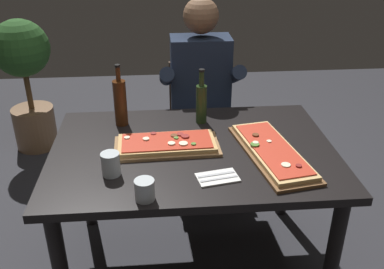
# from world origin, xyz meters

# --- Properties ---
(ground_plane) EXTENTS (6.40, 6.40, 0.00)m
(ground_plane) POSITION_xyz_m (0.00, 0.00, 0.00)
(ground_plane) COLOR #2D2D33
(dining_table) EXTENTS (1.40, 0.96, 0.74)m
(dining_table) POSITION_xyz_m (0.00, 0.00, 0.64)
(dining_table) COLOR black
(dining_table) RESTS_ON ground_plane
(pizza_rectangular_front) EXTENTS (0.52, 0.26, 0.05)m
(pizza_rectangular_front) POSITION_xyz_m (-0.13, 0.01, 0.76)
(pizza_rectangular_front) COLOR olive
(pizza_rectangular_front) RESTS_ON dining_table
(pizza_rectangular_left) EXTENTS (0.33, 0.65, 0.05)m
(pizza_rectangular_left) POSITION_xyz_m (0.37, -0.10, 0.76)
(pizza_rectangular_left) COLOR brown
(pizza_rectangular_left) RESTS_ON dining_table
(wine_bottle_dark) EXTENTS (0.07, 0.07, 0.34)m
(wine_bottle_dark) POSITION_xyz_m (-0.37, 0.30, 0.87)
(wine_bottle_dark) COLOR #47230F
(wine_bottle_dark) RESTS_ON dining_table
(oil_bottle_amber) EXTENTS (0.06, 0.06, 0.31)m
(oil_bottle_amber) POSITION_xyz_m (0.07, 0.30, 0.86)
(oil_bottle_amber) COLOR #233819
(oil_bottle_amber) RESTS_ON dining_table
(tumbler_near_camera) EXTENTS (0.08, 0.08, 0.09)m
(tumbler_near_camera) POSITION_xyz_m (-0.23, -0.41, 0.78)
(tumbler_near_camera) COLOR silver
(tumbler_near_camera) RESTS_ON dining_table
(tumbler_far_side) EXTENTS (0.08, 0.08, 0.11)m
(tumbler_far_side) POSITION_xyz_m (-0.38, -0.21, 0.79)
(tumbler_far_side) COLOR silver
(tumbler_far_side) RESTS_ON dining_table
(napkin_cutlery_set) EXTENTS (0.20, 0.14, 0.01)m
(napkin_cutlery_set) POSITION_xyz_m (0.08, -0.28, 0.74)
(napkin_cutlery_set) COLOR white
(napkin_cutlery_set) RESTS_ON dining_table
(diner_chair) EXTENTS (0.44, 0.44, 0.87)m
(diner_chair) POSITION_xyz_m (0.12, 0.86, 0.49)
(diner_chair) COLOR #3D2B1E
(diner_chair) RESTS_ON ground_plane
(seated_diner) EXTENTS (0.53, 0.41, 1.33)m
(seated_diner) POSITION_xyz_m (0.12, 0.74, 0.74)
(seated_diner) COLOR #23232D
(seated_diner) RESTS_ON ground_plane
(potted_plant_corner) EXTENTS (0.44, 0.44, 1.07)m
(potted_plant_corner) POSITION_xyz_m (-1.20, 1.48, 0.64)
(potted_plant_corner) COLOR #846042
(potted_plant_corner) RESTS_ON ground_plane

